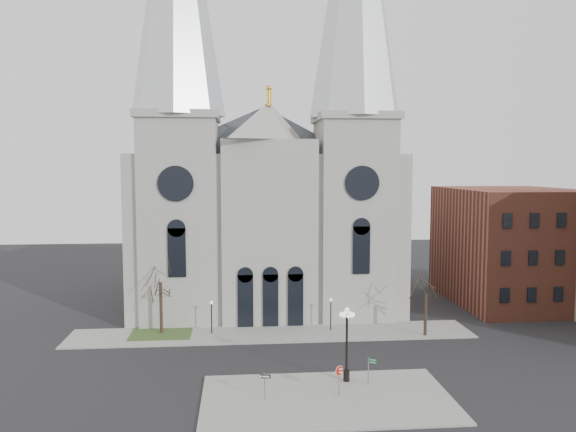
{
  "coord_description": "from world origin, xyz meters",
  "views": [
    {
      "loc": [
        -3.25,
        -43.6,
        16.78
      ],
      "look_at": [
        1.33,
        8.0,
        12.13
      ],
      "focal_mm": 35.0,
      "sensor_mm": 36.0,
      "label": 1
    }
  ],
  "objects": [
    {
      "name": "sidewalk_near",
      "position": [
        3.0,
        -5.0,
        0.07
      ],
      "size": [
        18.0,
        10.0,
        0.14
      ],
      "primitive_type": "cube",
      "color": "gray",
      "rests_on": "ground"
    },
    {
      "name": "ped_lamp_left",
      "position": [
        -6.0,
        11.5,
        2.33
      ],
      "size": [
        0.32,
        0.32,
        3.26
      ],
      "color": "black",
      "rests_on": "sidewalk_far"
    },
    {
      "name": "tree_right",
      "position": [
        15.0,
        9.0,
        4.47
      ],
      "size": [
        3.2,
        3.2,
        6.0
      ],
      "color": "black",
      "rests_on": "ground"
    },
    {
      "name": "tree_left",
      "position": [
        -11.0,
        12.0,
        5.58
      ],
      "size": [
        3.2,
        3.2,
        7.5
      ],
      "color": "black",
      "rests_on": "ground"
    },
    {
      "name": "ped_lamp_right",
      "position": [
        6.0,
        11.5,
        2.33
      ],
      "size": [
        0.32,
        0.32,
        3.26
      ],
      "color": "black",
      "rests_on": "sidewalk_far"
    },
    {
      "name": "ground",
      "position": [
        0.0,
        0.0,
        0.0
      ],
      "size": [
        160.0,
        160.0,
        0.0
      ],
      "primitive_type": "plane",
      "color": "black",
      "rests_on": "ground"
    },
    {
      "name": "grass_patch",
      "position": [
        -11.0,
        12.0,
        0.09
      ],
      "size": [
        6.0,
        5.0,
        0.18
      ],
      "primitive_type": "cube",
      "color": "#374E21",
      "rests_on": "ground"
    },
    {
      "name": "globe_lamp",
      "position": [
        4.99,
        -2.02,
        3.8
      ],
      "size": [
        1.3,
        1.3,
        5.82
      ],
      "rotation": [
        0.0,
        0.0,
        0.04
      ],
      "color": "black",
      "rests_on": "sidewalk_near"
    },
    {
      "name": "sidewalk_far",
      "position": [
        0.0,
        11.0,
        0.07
      ],
      "size": [
        40.0,
        6.0,
        0.14
      ],
      "primitive_type": "cube",
      "color": "gray",
      "rests_on": "ground"
    },
    {
      "name": "bg_building_brick",
      "position": [
        30.0,
        22.0,
        7.0
      ],
      "size": [
        14.0,
        18.0,
        14.0
      ],
      "primitive_type": "cube",
      "color": "brown",
      "rests_on": "ground"
    },
    {
      "name": "cathedral",
      "position": [
        0.0,
        22.86,
        18.48
      ],
      "size": [
        33.0,
        26.66,
        54.0
      ],
      "color": "#9A988F",
      "rests_on": "ground"
    },
    {
      "name": "one_way_sign",
      "position": [
        -1.47,
        -4.89,
        1.47
      ],
      "size": [
        0.85,
        0.14,
        1.93
      ],
      "rotation": [
        0.0,
        0.0,
        -0.12
      ],
      "color": "slate",
      "rests_on": "sidewalk_near"
    },
    {
      "name": "stop_sign",
      "position": [
        3.95,
        -4.55,
        1.74
      ],
      "size": [
        0.79,
        0.19,
        2.21
      ],
      "rotation": [
        0.0,
        0.0,
        0.2
      ],
      "color": "slate",
      "rests_on": "sidewalk_near"
    },
    {
      "name": "street_name_sign",
      "position": [
        6.61,
        -2.8,
        1.38
      ],
      "size": [
        0.61,
        0.32,
        2.07
      ],
      "rotation": [
        0.0,
        0.0,
        -0.43
      ],
      "color": "slate",
      "rests_on": "sidewalk_near"
    }
  ]
}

